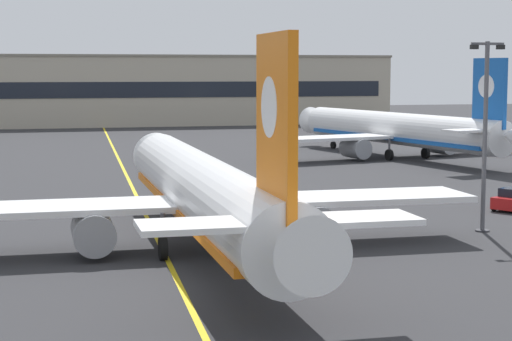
# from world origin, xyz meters

# --- Properties ---
(ground_plane) EXTENTS (400.00, 400.00, 0.00)m
(ground_plane) POSITION_xyz_m (0.00, 0.00, 0.00)
(ground_plane) COLOR #2D2D30
(taxiway_centreline) EXTENTS (9.75, 179.77, 0.01)m
(taxiway_centreline) POSITION_xyz_m (0.00, 30.00, 0.00)
(taxiway_centreline) COLOR yellow
(taxiway_centreline) RESTS_ON ground
(airliner_foreground) EXTENTS (32.05, 41.43, 11.65)m
(airliner_foreground) POSITION_xyz_m (1.14, 8.04, 3.37)
(airliner_foreground) COLOR white
(airliner_foreground) RESTS_ON ground
(airliner_background) EXTENTS (31.42, 40.03, 11.34)m
(airliner_background) POSITION_xyz_m (33.16, 55.36, 3.28)
(airliner_background) COLOR white
(airliner_background) RESTS_ON ground
(apron_lamp_post) EXTENTS (2.24, 0.90, 11.96)m
(apron_lamp_post) POSITION_xyz_m (19.45, 9.88, 6.28)
(apron_lamp_post) COLOR #515156
(apron_lamp_post) RESTS_ON ground
(safety_cone_by_nose_gear) EXTENTS (0.44, 0.44, 0.55)m
(safety_cone_by_nose_gear) POSITION_xyz_m (2.14, 23.89, 0.26)
(safety_cone_by_nose_gear) COLOR orange
(safety_cone_by_nose_gear) RESTS_ON ground
(terminal_building) EXTENTS (121.47, 12.40, 12.82)m
(terminal_building) POSITION_xyz_m (-2.01, 124.60, 6.42)
(terminal_building) COLOR #B2A893
(terminal_building) RESTS_ON ground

